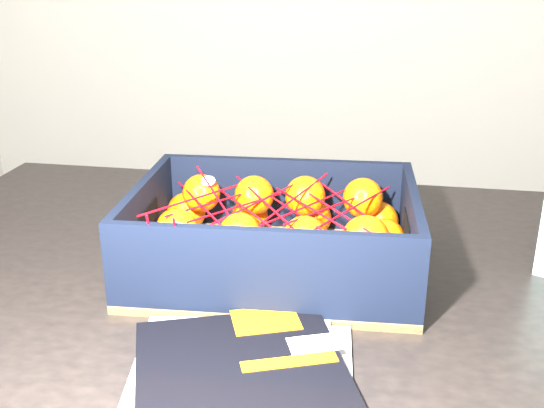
# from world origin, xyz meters

# --- Properties ---
(table) EXTENTS (1.24, 0.87, 0.75)m
(table) POSITION_xyz_m (-0.31, -0.06, 0.65)
(table) COLOR black
(table) RESTS_ON ground
(magazine_stack) EXTENTS (0.28, 0.33, 0.02)m
(magazine_stack) POSITION_xyz_m (-0.31, -0.35, 0.76)
(magazine_stack) COLOR silver
(magazine_stack) RESTS_ON table
(produce_crate) EXTENTS (0.37, 0.28, 0.12)m
(produce_crate) POSITION_xyz_m (-0.31, -0.06, 0.79)
(produce_crate) COLOR olive
(produce_crate) RESTS_ON table
(clementine_heap) EXTENTS (0.35, 0.26, 0.10)m
(clementine_heap) POSITION_xyz_m (-0.31, -0.06, 0.80)
(clementine_heap) COLOR #EB5804
(clementine_heap) RESTS_ON produce_crate
(mesh_net) EXTENTS (0.31, 0.25, 0.09)m
(mesh_net) POSITION_xyz_m (-0.32, -0.07, 0.85)
(mesh_net) COLOR #B60612
(mesh_net) RESTS_ON clementine_heap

